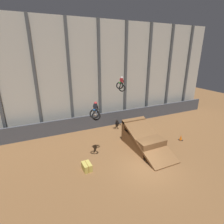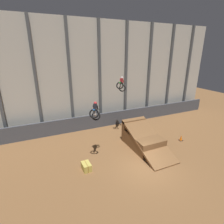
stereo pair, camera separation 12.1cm
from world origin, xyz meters
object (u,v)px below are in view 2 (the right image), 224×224
object	(u,v)px
hay_bale_trackside	(86,167)
traffic_cone_near_ramp	(181,138)
rider_bike_left_air	(95,112)
dirt_ramp	(142,138)
rider_bike_right_air	(121,85)

from	to	relation	value
hay_bale_trackside	traffic_cone_near_ramp	bearing A→B (deg)	3.17
rider_bike_left_air	traffic_cone_near_ramp	xyz separation A→B (m)	(8.68, -0.84, -3.73)
dirt_ramp	hay_bale_trackside	bearing A→B (deg)	-167.27
traffic_cone_near_ramp	hay_bale_trackside	bearing A→B (deg)	-176.83
dirt_ramp	traffic_cone_near_ramp	distance (m)	4.27
traffic_cone_near_ramp	hay_bale_trackside	xyz separation A→B (m)	(-9.99, -0.55, -0.00)
rider_bike_left_air	hay_bale_trackside	bearing A→B (deg)	-107.97
dirt_ramp	rider_bike_right_air	xyz separation A→B (m)	(-0.47, 3.52, 4.52)
rider_bike_right_air	hay_bale_trackside	size ratio (longest dim) A/B	1.92
rider_bike_left_air	traffic_cone_near_ramp	size ratio (longest dim) A/B	3.15
rider_bike_left_air	rider_bike_right_air	xyz separation A→B (m)	(4.04, 3.44, 1.28)
dirt_ramp	rider_bike_left_air	bearing A→B (deg)	178.99
rider_bike_right_air	hay_bale_trackside	distance (m)	8.78
dirt_ramp	traffic_cone_near_ramp	size ratio (longest dim) A/B	9.45
hay_bale_trackside	dirt_ramp	bearing A→B (deg)	12.73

